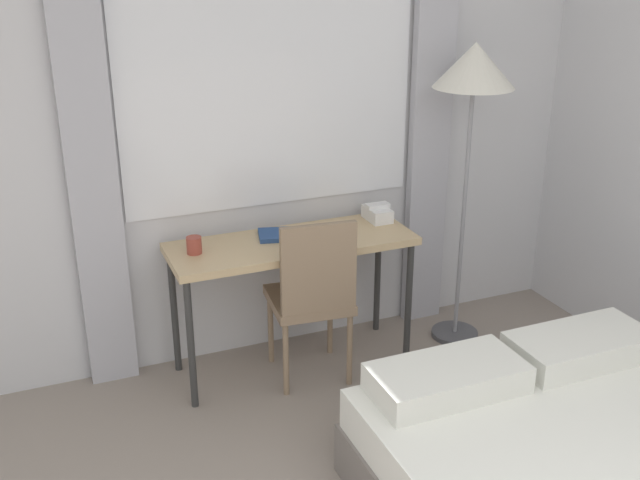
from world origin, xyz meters
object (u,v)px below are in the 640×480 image
object	(u,v)px
telephone	(377,213)
desk_chair	(313,292)
standing_lamp	(473,83)
book	(285,234)
desk	(292,253)
mug	(194,245)

from	to	relation	value
telephone	desk_chair	bearing A→B (deg)	-150.17
desk_chair	standing_lamp	bearing A→B (deg)	12.81
book	desk_chair	bearing A→B (deg)	-77.97
standing_lamp	telephone	xyz separation A→B (m)	(-0.45, 0.17, -0.71)
desk	standing_lamp	distance (m)	1.29
standing_lamp	book	bearing A→B (deg)	172.51
desk	telephone	size ratio (longest dim) A/B	7.03
mug	desk	bearing A→B (deg)	-2.60
telephone	mug	distance (m)	1.05
telephone	book	xyz separation A→B (m)	(-0.56, -0.04, -0.03)
telephone	book	world-z (taller)	telephone
desk	mug	world-z (taller)	mug
desk	telephone	world-z (taller)	telephone
desk	standing_lamp	size ratio (longest dim) A/B	0.75
desk	standing_lamp	bearing A→B (deg)	-3.93
desk	desk_chair	world-z (taller)	desk_chair
desk_chair	book	distance (m)	0.34
telephone	mug	size ratio (longest dim) A/B	2.12
desk_chair	mug	xyz separation A→B (m)	(-0.55, 0.21, 0.26)
desk	mug	bearing A→B (deg)	177.40
standing_lamp	mug	size ratio (longest dim) A/B	19.79
telephone	mug	bearing A→B (deg)	-175.50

